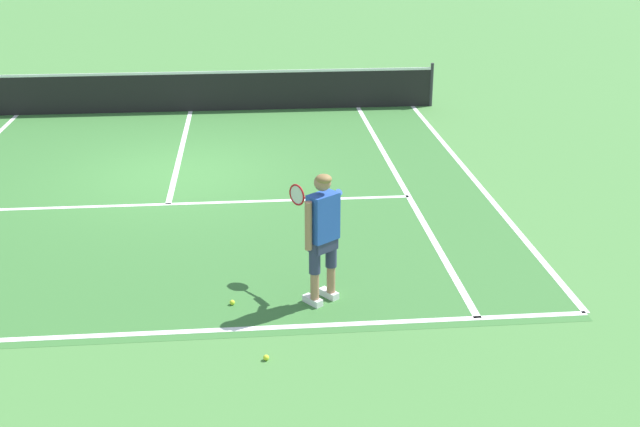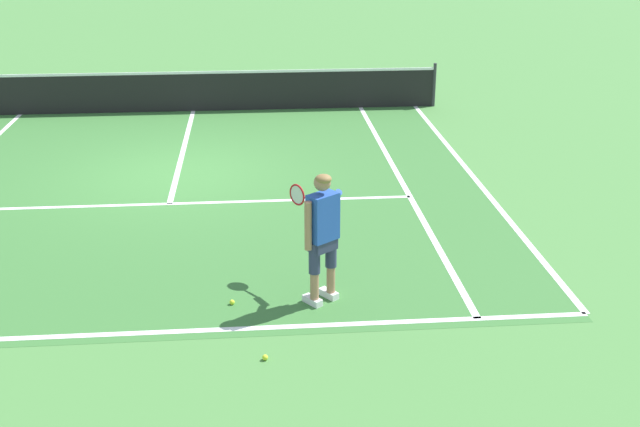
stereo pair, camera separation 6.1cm
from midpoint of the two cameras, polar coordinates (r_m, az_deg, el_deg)
ground_plane at (r=15.12m, az=-10.11°, el=2.85°), size 80.00×80.00×0.00m
court_inner_surface at (r=14.58m, az=-10.29°, el=2.13°), size 10.98×11.13×0.00m
line_baseline at (r=9.70m, az=-12.88°, el=-8.39°), size 10.98×0.10×0.01m
line_service at (r=13.61m, az=-10.64°, el=0.69°), size 8.23×0.10×0.01m
line_centre_service at (r=16.63m, az=-9.68°, el=4.60°), size 0.10×6.40×0.01m
line_singles_right at (r=14.75m, az=5.84°, el=2.62°), size 0.10×10.73×0.01m
line_doubles_right at (r=15.06m, az=10.99°, el=2.73°), size 0.10×10.73×0.01m
tennis_net at (r=19.59m, az=-9.10°, el=8.70°), size 11.96×0.08×1.07m
tennis_player at (r=9.78m, az=0.30°, el=-1.13°), size 0.64×1.20×1.71m
tennis_ball_near_feet at (r=8.97m, az=-3.77°, el=-10.29°), size 0.07×0.07×0.07m
tennis_ball_by_baseline at (r=10.14m, az=-6.17°, el=-6.36°), size 0.07×0.07×0.07m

